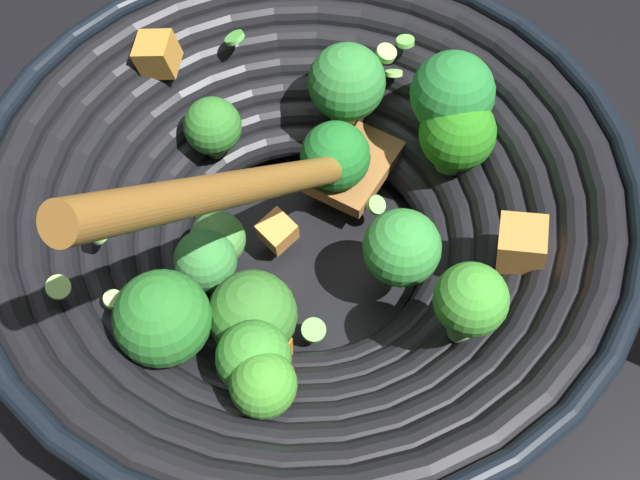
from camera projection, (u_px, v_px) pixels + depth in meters
ground_plane at (306, 260)px, 0.54m from camera, size 4.00×4.00×0.00m
wok at (306, 207)px, 0.49m from camera, size 0.42×0.42×0.25m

